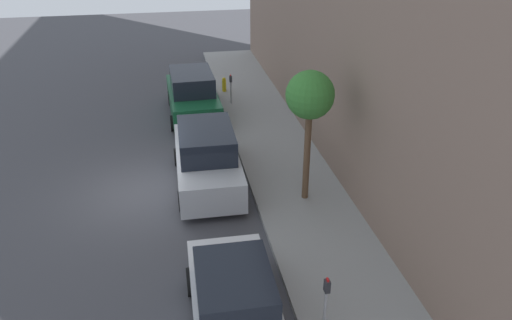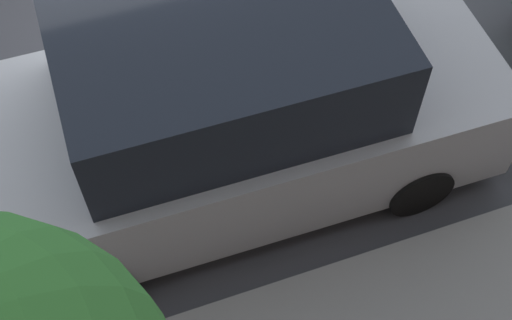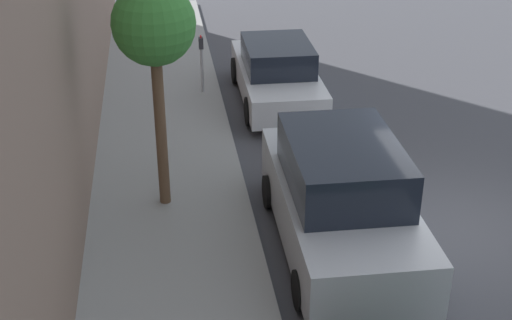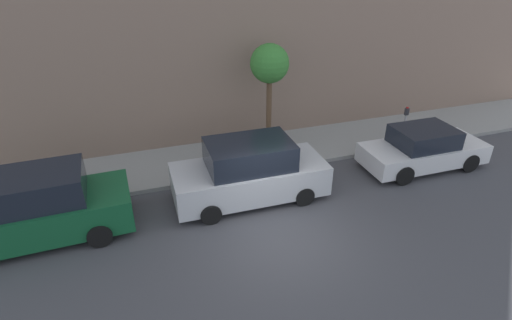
{
  "view_description": "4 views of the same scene",
  "coord_description": "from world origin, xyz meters",
  "px_view_note": "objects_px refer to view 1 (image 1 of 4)",
  "views": [
    {
      "loc": [
        1.09,
        -14.28,
        8.34
      ],
      "look_at": [
        3.71,
        -0.35,
        1.0
      ],
      "focal_mm": 35.0,
      "sensor_mm": 36.0,
      "label": 1
    },
    {
      "loc": [
        5.84,
        -0.82,
        5.82
      ],
      "look_at": [
        2.79,
        0.26,
        1.0
      ],
      "focal_mm": 50.0,
      "sensor_mm": 36.0,
      "label": 2
    },
    {
      "loc": [
        5.01,
        10.03,
        6.84
      ],
      "look_at": [
        3.39,
        -1.27,
        1.0
      ],
      "focal_mm": 50.0,
      "sensor_mm": 36.0,
      "label": 3
    },
    {
      "loc": [
        -8.12,
        3.49,
        7.18
      ],
      "look_at": [
        2.78,
        -0.21,
        1.0
      ],
      "focal_mm": 28.0,
      "sensor_mm": 36.0,
      "label": 4
    }
  ],
  "objects_px": {
    "street_tree": "(310,97)",
    "parking_meter_near": "(326,300)",
    "parking_meter_far": "(231,86)",
    "parked_suv_second": "(207,158)",
    "parked_suv_third": "(193,95)",
    "fire_hydrant": "(224,84)",
    "parked_sedan_nearest": "(235,306)"
  },
  "relations": [
    {
      "from": "parking_meter_near",
      "to": "fire_hydrant",
      "type": "height_order",
      "value": "parking_meter_near"
    },
    {
      "from": "parking_meter_near",
      "to": "parked_suv_second",
      "type": "bearing_deg",
      "value": 103.91
    },
    {
      "from": "parked_suv_second",
      "to": "parking_meter_near",
      "type": "relative_size",
      "value": 3.3
    },
    {
      "from": "street_tree",
      "to": "parking_meter_near",
      "type": "bearing_deg",
      "value": -101.51
    },
    {
      "from": "fire_hydrant",
      "to": "parked_suv_third",
      "type": "bearing_deg",
      "value": -123.84
    },
    {
      "from": "parked_suv_third",
      "to": "parking_meter_near",
      "type": "relative_size",
      "value": 3.31
    },
    {
      "from": "parked_suv_second",
      "to": "fire_hydrant",
      "type": "relative_size",
      "value": 7.0
    },
    {
      "from": "parked_sedan_nearest",
      "to": "parked_suv_second",
      "type": "bearing_deg",
      "value": 89.5
    },
    {
      "from": "parked_suv_third",
      "to": "fire_hydrant",
      "type": "relative_size",
      "value": 7.03
    },
    {
      "from": "parking_meter_near",
      "to": "parking_meter_far",
      "type": "relative_size",
      "value": 1.08
    },
    {
      "from": "parked_sedan_nearest",
      "to": "parking_meter_near",
      "type": "relative_size",
      "value": 3.09
    },
    {
      "from": "parked_sedan_nearest",
      "to": "parking_meter_near",
      "type": "height_order",
      "value": "parking_meter_near"
    },
    {
      "from": "parking_meter_far",
      "to": "parked_suv_third",
      "type": "bearing_deg",
      "value": -155.75
    },
    {
      "from": "parked_sedan_nearest",
      "to": "parked_suv_second",
      "type": "xyz_separation_m",
      "value": [
        0.06,
        6.57,
        0.21
      ]
    },
    {
      "from": "parked_suv_second",
      "to": "street_tree",
      "type": "relative_size",
      "value": 1.19
    },
    {
      "from": "parked_sedan_nearest",
      "to": "parked_suv_third",
      "type": "relative_size",
      "value": 0.93
    },
    {
      "from": "parked_sedan_nearest",
      "to": "parking_meter_far",
      "type": "bearing_deg",
      "value": 82.28
    },
    {
      "from": "parked_sedan_nearest",
      "to": "parked_suv_second",
      "type": "height_order",
      "value": "parked_suv_second"
    },
    {
      "from": "parked_suv_second",
      "to": "parked_suv_third",
      "type": "xyz_separation_m",
      "value": [
        -0.02,
        6.03,
        -0.0
      ]
    },
    {
      "from": "parked_suv_second",
      "to": "parking_meter_far",
      "type": "bearing_deg",
      "value": 75.56
    },
    {
      "from": "parked_sedan_nearest",
      "to": "street_tree",
      "type": "bearing_deg",
      "value": 59.11
    },
    {
      "from": "parked_suv_third",
      "to": "street_tree",
      "type": "height_order",
      "value": "street_tree"
    },
    {
      "from": "parked_sedan_nearest",
      "to": "parking_meter_far",
      "type": "relative_size",
      "value": 3.35
    },
    {
      "from": "parked_suv_second",
      "to": "parked_sedan_nearest",
      "type": "bearing_deg",
      "value": -90.5
    },
    {
      "from": "parked_sedan_nearest",
      "to": "parked_suv_second",
      "type": "distance_m",
      "value": 6.57
    },
    {
      "from": "fire_hydrant",
      "to": "parked_suv_second",
      "type": "bearing_deg",
      "value": -101.0
    },
    {
      "from": "parked_suv_second",
      "to": "street_tree",
      "type": "bearing_deg",
      "value": -30.66
    },
    {
      "from": "parked_sedan_nearest",
      "to": "parked_suv_third",
      "type": "height_order",
      "value": "parked_suv_third"
    },
    {
      "from": "parking_meter_far",
      "to": "parked_suv_second",
      "type": "bearing_deg",
      "value": -104.44
    },
    {
      "from": "parked_suv_second",
      "to": "fire_hydrant",
      "type": "height_order",
      "value": "parked_suv_second"
    },
    {
      "from": "parked_suv_third",
      "to": "fire_hydrant",
      "type": "height_order",
      "value": "parked_suv_third"
    },
    {
      "from": "parking_meter_near",
      "to": "parking_meter_far",
      "type": "bearing_deg",
      "value": 90.0
    }
  ]
}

